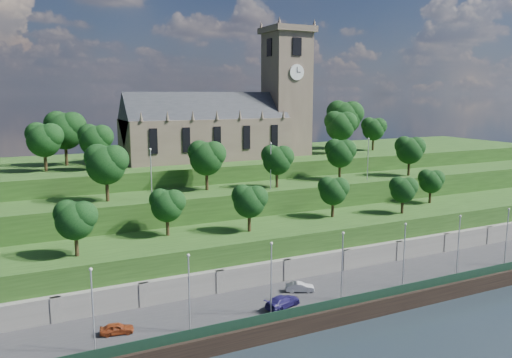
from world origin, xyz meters
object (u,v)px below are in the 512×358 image
car_left (117,328)px  car_right (283,301)px  car_middle (300,287)px  church (228,120)px

car_left → car_right: bearing=-84.6°
car_middle → car_right: bearing=151.7°
car_left → car_middle: size_ratio=0.96×
car_middle → car_left: bearing=118.6°
car_left → car_middle: bearing=-75.9°
car_left → car_middle: car_middle is taller
car_left → church: bearing=-26.2°
car_right → church: bearing=-33.3°
church → car_middle: 44.26m
church → car_right: church is taller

